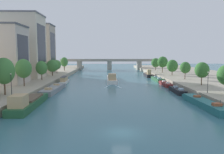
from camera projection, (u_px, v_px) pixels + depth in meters
ground_plane at (122, 133)px, 28.70m from camera, size 400.00×400.00×0.00m
quay_left at (13, 79)px, 82.33m from camera, size 36.00×170.00×1.61m
quay_right at (208, 79)px, 84.25m from camera, size 36.00×170.00×1.61m
barge_midriver at (112, 79)px, 82.27m from camera, size 3.61×21.07×3.41m
wake_behind_barge at (113, 87)px, 68.98m from camera, size 5.60×5.88×0.03m
moored_boat_left_gap_after at (28, 102)px, 41.98m from camera, size 3.72×16.64×3.38m
moored_boat_left_end at (53, 89)px, 60.25m from camera, size 3.73×17.04×2.38m
moored_boat_left_near at (64, 80)px, 76.53m from camera, size 2.34×11.33×2.48m
moored_boat_right_lone at (204, 103)px, 42.76m from camera, size 3.23×16.50×2.38m
moored_boat_right_downstream at (177, 90)px, 58.01m from camera, size 2.13×10.11×2.30m
moored_boat_right_gap_after at (165, 84)px, 70.81m from camera, size 1.99×11.18×2.23m
moored_boat_right_upstream at (157, 79)px, 83.75m from camera, size 2.52×12.36×2.33m
moored_boat_right_midway at (148, 74)px, 98.40m from camera, size 2.33×11.63×3.58m
tree_left_distant at (4, 71)px, 46.31m from camera, size 4.42×4.42×7.90m
tree_left_end_of_row at (24, 69)px, 58.63m from camera, size 4.27×4.27×7.35m
tree_left_nearest at (42, 68)px, 72.62m from camera, size 3.77×3.77×6.37m
tree_left_midway at (52, 66)px, 87.08m from camera, size 4.66×4.66×6.35m
tree_left_far at (57, 65)px, 98.33m from camera, size 3.74×3.74×5.98m
tree_left_second at (64, 62)px, 113.77m from camera, size 3.83×3.83×6.95m
tree_right_past_mid at (202, 70)px, 60.34m from camera, size 3.91×3.91×6.43m
tree_right_far at (185, 68)px, 75.09m from camera, size 3.59×3.59×5.99m
tree_right_midway at (172, 66)px, 88.99m from camera, size 4.47×4.47×6.35m
tree_right_end_of_row at (163, 62)px, 101.30m from camera, size 4.69×4.69×7.49m
tree_right_nearest at (156, 63)px, 116.19m from camera, size 4.63×4.63×6.45m
lamppost_left_bank at (11, 84)px, 44.33m from camera, size 0.28×0.28×4.83m
lamppost_right_bank at (208, 81)px, 49.06m from camera, size 0.28×0.28×4.73m
building_left_corner at (20, 46)px, 79.96m from camera, size 16.15×12.83×23.14m
building_left_tall at (38, 49)px, 101.08m from camera, size 14.00×11.38×22.10m
bridge_far at (109, 63)px, 140.40m from camera, size 62.34×4.40×7.01m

